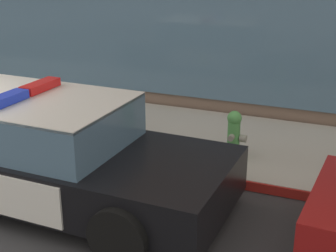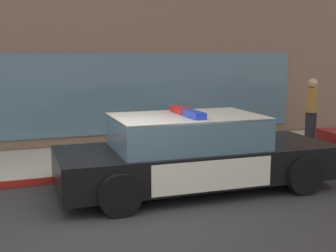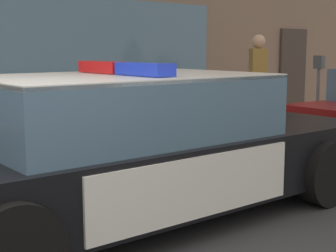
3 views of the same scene
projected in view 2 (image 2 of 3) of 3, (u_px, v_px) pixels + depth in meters
ground at (111, 215)px, 6.86m from camera, size 48.00×48.00×0.00m
sidewalk at (77, 161)px, 10.00m from camera, size 48.00×2.74×0.15m
curb_red_paint at (88, 177)px, 8.72m from camera, size 28.80×0.04×0.14m
police_cruiser at (194, 153)px, 8.11m from camera, size 5.08×2.16×1.49m
fire_hydrant at (242, 137)px, 10.69m from camera, size 0.34×0.39×0.73m
pedestrian_on_sidewalk at (311, 111)px, 11.38m from camera, size 0.45×0.48×1.71m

